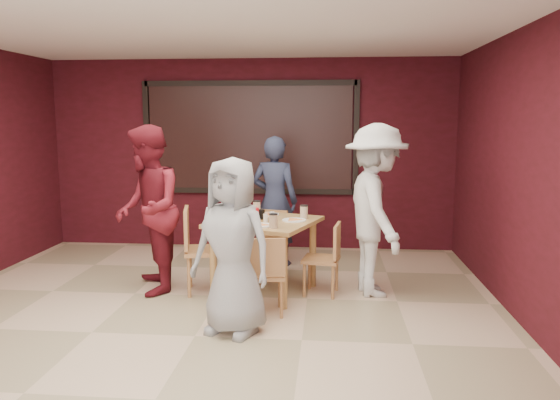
# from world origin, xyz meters

# --- Properties ---
(floor) EXTENTS (7.00, 7.00, 0.00)m
(floor) POSITION_xyz_m (0.00, 0.00, 0.00)
(floor) COLOR #CDAF8E
(floor) RESTS_ON ground
(window_blinds) EXTENTS (3.00, 0.02, 1.50)m
(window_blinds) POSITION_xyz_m (0.00, 3.45, 1.65)
(window_blinds) COLOR black
(dining_table) EXTENTS (1.32, 1.32, 0.97)m
(dining_table) POSITION_xyz_m (0.47, 1.32, 0.72)
(dining_table) COLOR #AF7D47
(dining_table) RESTS_ON floor
(chair_front) EXTENTS (0.44, 0.44, 0.80)m
(chair_front) POSITION_xyz_m (0.57, 0.58, 0.45)
(chair_front) COLOR #BA7D48
(chair_front) RESTS_ON floor
(chair_back) EXTENTS (0.48, 0.48, 0.81)m
(chair_back) POSITION_xyz_m (0.46, 1.98, 0.46)
(chair_back) COLOR #BA7D48
(chair_back) RESTS_ON floor
(chair_left) EXTENTS (0.55, 0.55, 0.96)m
(chair_left) POSITION_xyz_m (-0.26, 1.25, 0.54)
(chair_left) COLOR #BA7D48
(chair_left) RESTS_ON floor
(chair_right) EXTENTS (0.44, 0.44, 0.80)m
(chair_right) POSITION_xyz_m (1.17, 1.29, 0.45)
(chair_right) COLOR #BA7D48
(chair_right) RESTS_ON floor
(diner_front) EXTENTS (0.91, 0.75, 1.60)m
(diner_front) POSITION_xyz_m (0.33, 0.14, 0.80)
(diner_front) COLOR #969696
(diner_front) RESTS_ON floor
(diner_back) EXTENTS (0.70, 0.54, 1.71)m
(diner_back) POSITION_xyz_m (0.46, 2.53, 0.86)
(diner_back) COLOR #282E48
(diner_back) RESTS_ON floor
(diner_left) EXTENTS (0.97, 1.09, 1.87)m
(diner_left) POSITION_xyz_m (-0.81, 1.22, 0.93)
(diner_left) COLOR maroon
(diner_left) RESTS_ON floor
(diner_right) EXTENTS (0.93, 1.33, 1.88)m
(diner_right) POSITION_xyz_m (1.69, 1.38, 0.94)
(diner_right) COLOR silver
(diner_right) RESTS_ON floor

